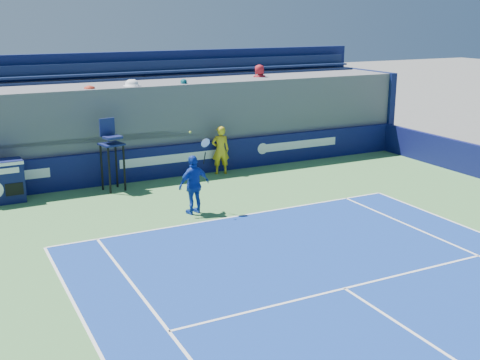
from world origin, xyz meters
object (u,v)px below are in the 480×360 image
ball_person (220,150)px  match_clock (2,180)px  umpire_chair (111,147)px  tennis_player (194,185)px

ball_person → match_clock: 7.77m
match_clock → umpire_chair: 3.63m
match_clock → ball_person: bearing=1.1°
match_clock → tennis_player: bearing=-37.0°
ball_person → match_clock: size_ratio=1.31×
ball_person → umpire_chair: 4.29m
ball_person → umpire_chair: bearing=18.7°
match_clock → umpire_chair: bearing=-3.2°
ball_person → match_clock: ball_person is taller
umpire_chair → tennis_player: bearing=-67.2°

